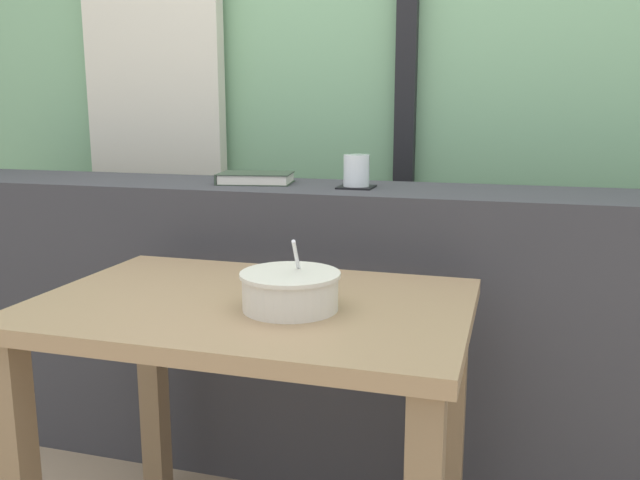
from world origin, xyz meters
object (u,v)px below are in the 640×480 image
(coaster_square, at_px, (356,187))
(fork_utensil, at_px, (297,280))
(soup_bowl, at_px, (290,291))
(closed_book, at_px, (255,178))
(juice_glass, at_px, (356,171))
(breakfast_table, at_px, (253,358))

(coaster_square, height_order, fork_utensil, coaster_square)
(soup_bowl, xyz_separation_m, fork_utensil, (-0.06, 0.21, -0.03))
(closed_book, bearing_deg, soup_bowl, -62.91)
(soup_bowl, distance_m, fork_utensil, 0.22)
(fork_utensil, bearing_deg, soup_bowl, -82.42)
(soup_bowl, bearing_deg, juice_glass, 91.37)
(fork_utensil, bearing_deg, breakfast_table, -112.62)
(closed_book, height_order, fork_utensil, closed_book)
(juice_glass, bearing_deg, fork_utensil, -95.49)
(coaster_square, xyz_separation_m, fork_utensil, (-0.04, -0.42, -0.17))
(breakfast_table, bearing_deg, fork_utensil, 74.82)
(closed_book, bearing_deg, breakfast_table, -69.03)
(juice_glass, relative_size, fork_utensil, 0.53)
(juice_glass, height_order, fork_utensil, juice_glass)
(coaster_square, bearing_deg, soup_bowl, -88.63)
(juice_glass, xyz_separation_m, closed_book, (-0.32, 0.03, -0.03))
(breakfast_table, distance_m, coaster_square, 0.67)
(coaster_square, relative_size, closed_book, 0.41)
(closed_book, xyz_separation_m, fork_utensil, (0.28, -0.45, -0.19))
(juice_glass, height_order, soup_bowl, juice_glass)
(fork_utensil, bearing_deg, closed_book, 114.47)
(coaster_square, distance_m, closed_book, 0.32)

